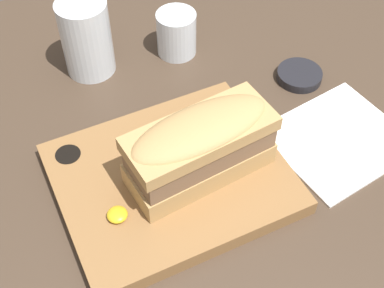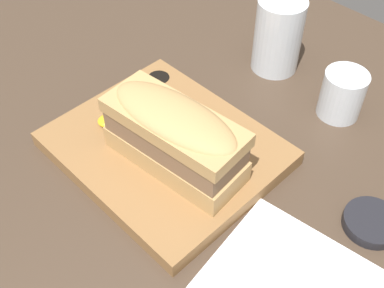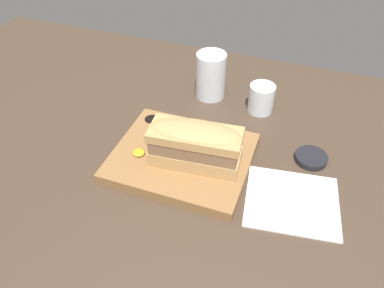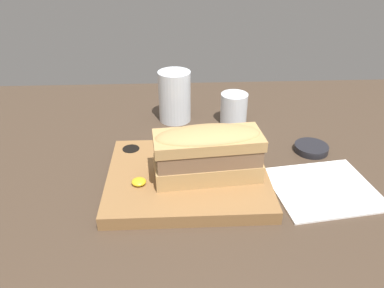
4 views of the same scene
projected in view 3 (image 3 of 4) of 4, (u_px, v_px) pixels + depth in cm
name	position (u px, v px, depth cm)	size (l,w,h in cm)	color
dining_table	(191.00, 182.00, 80.49)	(181.67, 113.17, 2.00)	#423326
serving_board	(182.00, 157.00, 82.98)	(29.59, 24.82, 2.47)	olive
sandwich	(196.00, 143.00, 76.74)	(19.62, 9.50, 9.76)	tan
mustard_dollop	(139.00, 153.00, 81.59)	(2.59, 2.59, 1.04)	gold
water_glass	(211.00, 78.00, 99.61)	(7.86, 7.86, 12.45)	silver
wine_glass	(261.00, 99.00, 95.79)	(6.52, 6.52, 7.42)	silver
napkin	(292.00, 201.00, 74.89)	(20.36, 18.52, 0.40)	white
condiment_dish	(311.00, 158.00, 83.50)	(7.17, 7.17, 1.45)	black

